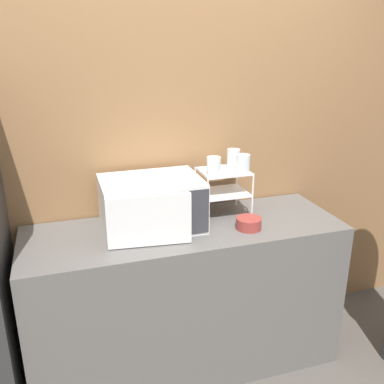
{
  "coord_description": "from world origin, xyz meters",
  "views": [
    {
      "loc": [
        -0.64,
        -1.84,
        1.96
      ],
      "look_at": [
        0.05,
        0.34,
        1.14
      ],
      "focal_mm": 40.0,
      "sensor_mm": 36.0,
      "label": 1
    }
  ],
  "objects_px": {
    "dish_rack": "(223,183)",
    "bowl": "(249,223)",
    "microwave": "(151,204)",
    "glass_back_right": "(233,158)",
    "glass_front_right": "(243,163)",
    "glass_front_left": "(214,166)"
  },
  "relations": [
    {
      "from": "dish_rack",
      "to": "glass_front_right",
      "type": "relative_size",
      "value": 2.74
    },
    {
      "from": "microwave",
      "to": "glass_back_right",
      "type": "bearing_deg",
      "value": 13.38
    },
    {
      "from": "dish_rack",
      "to": "bowl",
      "type": "height_order",
      "value": "dish_rack"
    },
    {
      "from": "bowl",
      "to": "dish_rack",
      "type": "bearing_deg",
      "value": 104.07
    },
    {
      "from": "glass_back_right",
      "to": "dish_rack",
      "type": "bearing_deg",
      "value": -143.28
    },
    {
      "from": "microwave",
      "to": "dish_rack",
      "type": "relative_size",
      "value": 1.92
    },
    {
      "from": "microwave",
      "to": "glass_front_right",
      "type": "relative_size",
      "value": 5.26
    },
    {
      "from": "dish_rack",
      "to": "glass_front_left",
      "type": "bearing_deg",
      "value": -142.64
    },
    {
      "from": "microwave",
      "to": "glass_back_right",
      "type": "height_order",
      "value": "glass_back_right"
    },
    {
      "from": "microwave",
      "to": "glass_front_right",
      "type": "height_order",
      "value": "glass_front_right"
    },
    {
      "from": "bowl",
      "to": "glass_front_left",
      "type": "bearing_deg",
      "value": 130.53
    },
    {
      "from": "glass_front_left",
      "to": "glass_front_right",
      "type": "relative_size",
      "value": 1.0
    },
    {
      "from": "glass_front_left",
      "to": "bowl",
      "type": "relative_size",
      "value": 0.74
    },
    {
      "from": "glass_front_left",
      "to": "glass_back_right",
      "type": "height_order",
      "value": "same"
    },
    {
      "from": "glass_front_right",
      "to": "dish_rack",
      "type": "bearing_deg",
      "value": 143.07
    },
    {
      "from": "microwave",
      "to": "dish_rack",
      "type": "distance_m",
      "value": 0.47
    },
    {
      "from": "glass_front_right",
      "to": "bowl",
      "type": "bearing_deg",
      "value": -99.8
    },
    {
      "from": "glass_back_right",
      "to": "bowl",
      "type": "xyz_separation_m",
      "value": [
        -0.03,
        -0.31,
        -0.3
      ]
    },
    {
      "from": "glass_back_right",
      "to": "glass_front_right",
      "type": "distance_m",
      "value": 0.14
    },
    {
      "from": "glass_back_right",
      "to": "glass_front_right",
      "type": "relative_size",
      "value": 1.0
    },
    {
      "from": "glass_front_right",
      "to": "glass_back_right",
      "type": "bearing_deg",
      "value": 91.64
    },
    {
      "from": "glass_front_left",
      "to": "bowl",
      "type": "height_order",
      "value": "glass_front_left"
    }
  ]
}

